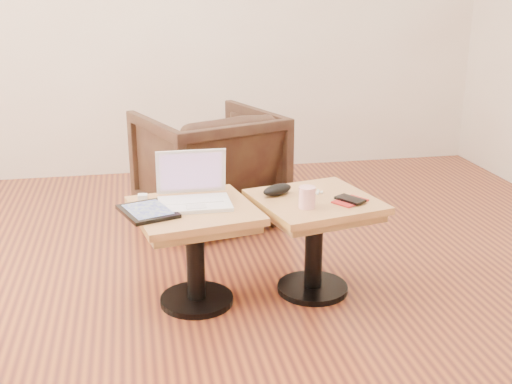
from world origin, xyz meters
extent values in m
cube|color=#4C211A|center=(0.00, 0.00, 0.00)|extent=(4.50, 4.50, 0.01)
cylinder|color=black|center=(-0.15, 0.12, 0.01)|extent=(0.33, 0.33, 0.03)
cylinder|color=black|center=(-0.15, 0.12, 0.22)|extent=(0.08, 0.08, 0.39)
cube|color=brown|center=(-0.15, 0.12, 0.40)|extent=(0.53, 0.53, 0.04)
cube|color=olive|center=(-0.15, 0.12, 0.44)|extent=(0.58, 0.58, 0.03)
cylinder|color=black|center=(0.40, 0.13, 0.01)|extent=(0.33, 0.33, 0.03)
cylinder|color=black|center=(0.40, 0.13, 0.22)|extent=(0.08, 0.08, 0.39)
cube|color=brown|center=(0.40, 0.13, 0.40)|extent=(0.55, 0.55, 0.04)
cube|color=olive|center=(0.40, 0.13, 0.44)|extent=(0.60, 0.60, 0.03)
cube|color=white|center=(-0.14, 0.13, 0.46)|extent=(0.31, 0.21, 0.02)
cube|color=silver|center=(-0.14, 0.16, 0.47)|extent=(0.25, 0.10, 0.00)
cube|color=silver|center=(-0.14, 0.07, 0.47)|extent=(0.08, 0.06, 0.00)
cube|color=white|center=(-0.14, 0.25, 0.57)|extent=(0.31, 0.04, 0.20)
cube|color=brown|center=(-0.14, 0.25, 0.57)|extent=(0.27, 0.03, 0.17)
cube|color=black|center=(-0.34, 0.07, 0.46)|extent=(0.27, 0.30, 0.02)
cube|color=#191E38|center=(-0.34, 0.07, 0.47)|extent=(0.22, 0.25, 0.00)
cube|color=white|center=(-0.36, 0.25, 0.47)|extent=(0.04, 0.04, 0.02)
ellipsoid|color=black|center=(0.24, 0.21, 0.48)|extent=(0.17, 0.14, 0.05)
cylinder|color=#F16C7D|center=(0.33, 0.01, 0.50)|extent=(0.10, 0.10, 0.09)
sphere|color=white|center=(0.41, 0.19, 0.46)|extent=(0.01, 0.01, 0.01)
sphere|color=white|center=(0.43, 0.21, 0.46)|extent=(0.01, 0.01, 0.01)
sphere|color=white|center=(0.40, 0.21, 0.46)|extent=(0.01, 0.01, 0.01)
sphere|color=white|center=(0.44, 0.18, 0.46)|extent=(0.01, 0.01, 0.01)
sphere|color=white|center=(0.39, 0.18, 0.46)|extent=(0.01, 0.01, 0.01)
sphere|color=white|center=(0.42, 0.17, 0.46)|extent=(0.01, 0.01, 0.01)
cylinder|color=white|center=(0.41, 0.19, 0.46)|extent=(0.07, 0.04, 0.00)
cube|color=#9E3122|center=(0.53, 0.05, 0.46)|extent=(0.17, 0.16, 0.01)
cube|color=black|center=(0.53, 0.05, 0.47)|extent=(0.13, 0.14, 0.01)
imported|color=black|center=(0.04, 1.14, 0.33)|extent=(0.93, 0.94, 0.67)
camera|label=1|loc=(-0.38, -2.46, 1.37)|focal=45.00mm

